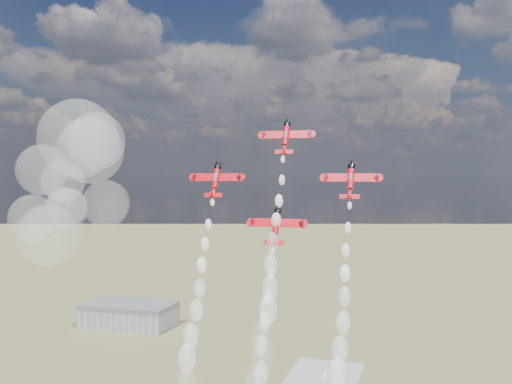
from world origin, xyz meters
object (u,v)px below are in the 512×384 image
Objects in this scene: plane_lead at (286,137)px; hangar at (129,315)px; plane_slot at (276,226)px; plane_left at (216,180)px; plane_right at (351,180)px.

hangar is at bearing 128.23° from plane_lead.
plane_left is at bearing 163.69° from plane_slot.
plane_lead reaches higher than plane_right.
plane_right reaches higher than plane_slot.
plane_right is 1.00× the size of plane_slot.
plane_left is at bearing 180.00° from plane_right.
plane_slot is at bearing -53.28° from hangar.
plane_lead is at bearing 163.69° from plane_right.
plane_lead is (129.99, -164.98, 89.05)m from hangar.
plane_slot is at bearing -90.00° from plane_lead.
plane_lead is 1.00× the size of plane_right.
plane_left is 1.00× the size of plane_slot.
plane_lead is at bearing 90.00° from plane_slot.
plane_lead reaches higher than hangar.
plane_left is 1.00× the size of plane_right.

